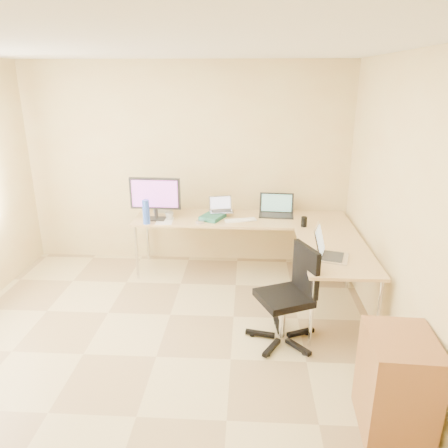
# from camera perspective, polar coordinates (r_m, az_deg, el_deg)

# --- Properties ---
(floor) EXTENTS (4.50, 4.50, 0.00)m
(floor) POSITION_cam_1_polar(r_m,az_deg,el_deg) (4.06, -9.06, -17.16)
(floor) COLOR tan
(floor) RESTS_ON ground
(ceiling) EXTENTS (4.50, 4.50, 0.00)m
(ceiling) POSITION_cam_1_polar(r_m,az_deg,el_deg) (3.30, -11.57, 22.46)
(ceiling) COLOR white
(ceiling) RESTS_ON ground
(wall_back) EXTENTS (4.50, 0.00, 4.50)m
(wall_back) POSITION_cam_1_polar(r_m,az_deg,el_deg) (5.61, -5.00, 7.82)
(wall_back) COLOR beige
(wall_back) RESTS_ON ground
(wall_right) EXTENTS (0.00, 4.50, 4.50)m
(wall_right) POSITION_cam_1_polar(r_m,az_deg,el_deg) (3.62, 24.26, -0.13)
(wall_right) COLOR beige
(wall_right) RESTS_ON ground
(desk_main) EXTENTS (2.65, 0.70, 0.73)m
(desk_main) POSITION_cam_1_polar(r_m,az_deg,el_deg) (5.43, 2.29, -2.80)
(desk_main) COLOR tan
(desk_main) RESTS_ON ground
(desk_return) EXTENTS (0.70, 1.30, 0.73)m
(desk_return) POSITION_cam_1_polar(r_m,az_deg,el_deg) (4.61, 14.37, -7.59)
(desk_return) COLOR tan
(desk_return) RESTS_ON ground
(monitor) EXTENTS (0.62, 0.21, 0.53)m
(monitor) POSITION_cam_1_polar(r_m,az_deg,el_deg) (5.22, -9.19, 3.36)
(monitor) COLOR black
(monitor) RESTS_ON desk_main
(book_stack) EXTENTS (0.34, 0.38, 0.05)m
(book_stack) POSITION_cam_1_polar(r_m,az_deg,el_deg) (5.25, -1.53, 0.98)
(book_stack) COLOR #1E5744
(book_stack) RESTS_ON desk_main
(laptop_center) EXTENTS (0.33, 0.28, 0.19)m
(laptop_center) POSITION_cam_1_polar(r_m,az_deg,el_deg) (5.33, -0.38, 2.62)
(laptop_center) COLOR #9EA0B0
(laptop_center) RESTS_ON desk_main
(laptop_black) EXTENTS (0.45, 0.34, 0.27)m
(laptop_black) POSITION_cam_1_polar(r_m,az_deg,el_deg) (5.38, 7.05, 2.50)
(laptop_black) COLOR black
(laptop_black) RESTS_ON desk_main
(keyboard) EXTENTS (0.39, 0.21, 0.02)m
(keyboard) POSITION_cam_1_polar(r_m,az_deg,el_deg) (5.18, 2.22, 0.52)
(keyboard) COLOR white
(keyboard) RESTS_ON desk_main
(mouse) EXTENTS (0.13, 0.10, 0.04)m
(mouse) POSITION_cam_1_polar(r_m,az_deg,el_deg) (5.16, 3.24, 0.56)
(mouse) COLOR white
(mouse) RESTS_ON desk_main
(mug) EXTENTS (0.12, 0.12, 0.10)m
(mug) POSITION_cam_1_polar(r_m,az_deg,el_deg) (5.25, -7.34, 1.07)
(mug) COLOR beige
(mug) RESTS_ON desk_main
(cd_stack) EXTENTS (0.12, 0.12, 0.03)m
(cd_stack) POSITION_cam_1_polar(r_m,az_deg,el_deg) (5.12, -3.21, 0.31)
(cd_stack) COLOR silver
(cd_stack) RESTS_ON desk_main
(water_bottle) EXTENTS (0.09, 0.09, 0.29)m
(water_bottle) POSITION_cam_1_polar(r_m,az_deg,el_deg) (5.12, -10.40, 1.61)
(water_bottle) COLOR blue
(water_bottle) RESTS_ON desk_main
(papers) EXTENTS (0.21, 0.29, 0.01)m
(papers) POSITION_cam_1_polar(r_m,az_deg,el_deg) (5.22, -7.95, 0.42)
(papers) COLOR white
(papers) RESTS_ON desk_main
(white_box) EXTENTS (0.24, 0.19, 0.08)m
(white_box) POSITION_cam_1_polar(r_m,az_deg,el_deg) (5.59, -8.18, 2.07)
(white_box) COLOR beige
(white_box) RESTS_ON desk_main
(desk_fan) EXTENTS (0.27, 0.27, 0.27)m
(desk_fan) POSITION_cam_1_polar(r_m,az_deg,el_deg) (5.56, -7.90, 3.00)
(desk_fan) COLOR silver
(desk_fan) RESTS_ON desk_main
(black_cup) EXTENTS (0.09, 0.09, 0.12)m
(black_cup) POSITION_cam_1_polar(r_m,az_deg,el_deg) (5.05, 10.68, 0.29)
(black_cup) COLOR black
(black_cup) RESTS_ON desk_main
(laptop_return) EXTENTS (0.45, 0.39, 0.25)m
(laptop_return) POSITION_cam_1_polar(r_m,az_deg,el_deg) (4.21, 14.28, -2.85)
(laptop_return) COLOR silver
(laptop_return) RESTS_ON desk_return
(office_chair) EXTENTS (0.75, 0.75, 0.95)m
(office_chair) POSITION_cam_1_polar(r_m,az_deg,el_deg) (4.00, 8.02, -9.24)
(office_chair) COLOR black
(office_chair) RESTS_ON ground
(cabinet) EXTENTS (0.47, 0.57, 0.76)m
(cabinet) POSITION_cam_1_polar(r_m,az_deg,el_deg) (3.37, 22.07, -19.43)
(cabinet) COLOR olive
(cabinet) RESTS_ON ground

